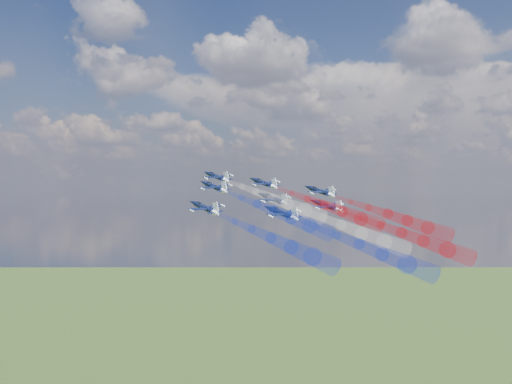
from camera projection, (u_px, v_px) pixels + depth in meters
The scene contains 16 objects.
jet_lead at pixel (217, 177), 179.53m from camera, with size 10.27×12.84×3.42m, color black, non-canonical shape.
trail_lead at pixel (271, 198), 161.92m from camera, with size 4.28×38.27×4.28m, color white, non-canonical shape.
jet_inner_left at pixel (214, 187), 166.10m from camera, with size 10.27×12.84×3.42m, color black, non-canonical shape.
trail_inner_left at pixel (273, 211), 148.48m from camera, with size 4.28×38.27×4.28m, color #1933D5, non-canonical shape.
jet_inner_right at pixel (264, 183), 177.78m from camera, with size 10.27×12.84×3.42m, color black, non-canonical shape.
trail_inner_right at pixel (324, 205), 160.17m from camera, with size 4.28×38.27×4.28m, color red, non-canonical shape.
jet_outer_left at pixel (205, 208), 148.90m from camera, with size 10.27×12.84×3.42m, color black, non-canonical shape.
trail_outer_left at pixel (271, 238), 131.29m from camera, with size 4.28×38.27×4.28m, color #1933D5, non-canonical shape.
jet_center_third at pixel (273, 199), 161.79m from camera, with size 10.27×12.84×3.42m, color black, non-canonical shape.
trail_center_third at pixel (342, 225), 144.18m from camera, with size 4.28×38.27×4.28m, color white, non-canonical shape.
jet_outer_right at pixel (320, 191), 175.99m from camera, with size 10.27×12.84×3.42m, color black, non-canonical shape.
trail_outer_right at pixel (387, 214), 158.38m from camera, with size 4.28×38.27×4.28m, color red, non-canonical shape.
jet_rear_left at pixel (282, 213), 146.60m from camera, with size 10.27×12.84×3.42m, color black, non-canonical shape.
trail_rear_left at pixel (359, 244), 128.99m from camera, with size 4.28×38.27×4.28m, color #1933D5, non-canonical shape.
jet_rear_right at pixel (327, 206), 161.64m from camera, with size 10.27×12.84×3.42m, color black, non-canonical shape.
trail_rear_right at pixel (401, 233), 144.03m from camera, with size 4.28×38.27×4.28m, color red, non-canonical shape.
Camera 1 is at (96.37, -156.77, 135.46)m, focal length 41.02 mm.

